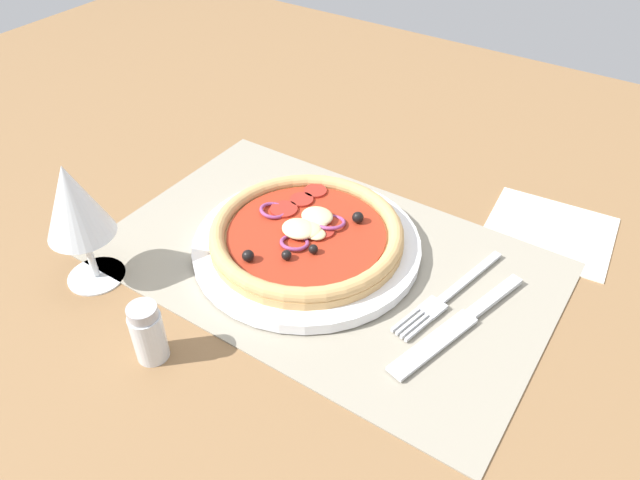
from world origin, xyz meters
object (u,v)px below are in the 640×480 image
pizza (308,232)px  wine_glass (73,204)px  fork (446,297)px  knife (459,324)px  plate (308,244)px  napkin (549,231)px  pepper_shaker (148,333)px

pizza → wine_glass: size_ratio=1.52×
fork → knife: size_ratio=0.91×
plate → napkin: bearing=-139.5°
plate → pepper_shaker: 22.00cm
plate → pizza: bearing=-42.2°
napkin → wine_glass: bearing=42.2°
plate → pizza: size_ratio=1.19×
napkin → pepper_shaker: size_ratio=2.21×
pizza → fork: pizza is taller
fork → knife: bearing=55.4°
pizza → napkin: (-22.87, -19.48, -2.65)cm
wine_glass → pepper_shaker: wine_glass is taller
plate → wine_glass: bearing=44.4°
wine_glass → napkin: (-40.28, -36.57, -10.05)cm
pizza → fork: size_ratio=1.26×
knife → fork: bearing=-121.5°
fork → wine_glass: 40.34cm
pizza → pepper_shaker: (3.77, 21.59, 0.42)cm
knife → pepper_shaker: size_ratio=2.94×
napkin → pizza: bearing=40.4°
fork → napkin: (-5.72, -18.13, -0.44)cm
plate → pepper_shaker: pepper_shaker is taller
knife → wine_glass: 41.55cm
fork → knife: (-2.79, 2.97, 0.03)cm
fork → napkin: size_ratio=1.21×
fork → wine_glass: bearing=-49.7°
plate → knife: 19.97cm
fork → napkin: fork is taller
pizza → knife: pizza is taller
plate → pepper_shaker: size_ratio=4.00×
fork → pepper_shaker: pepper_shaker is taller
wine_glass → napkin: size_ratio=1.00×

